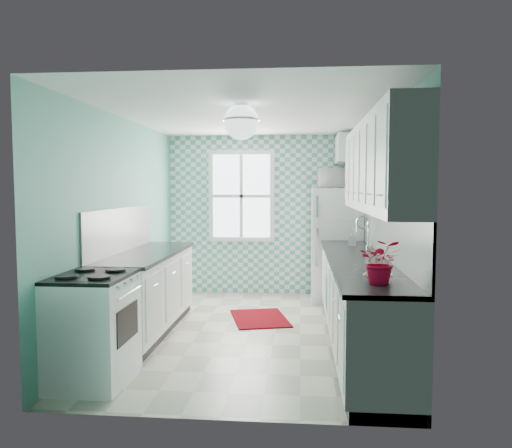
# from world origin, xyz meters

# --- Properties ---
(floor) EXTENTS (3.00, 4.40, 0.02)m
(floor) POSITION_xyz_m (0.00, 0.00, -0.01)
(floor) COLOR beige
(floor) RESTS_ON ground
(ceiling) EXTENTS (3.00, 4.40, 0.02)m
(ceiling) POSITION_xyz_m (0.00, 0.00, 2.51)
(ceiling) COLOR white
(ceiling) RESTS_ON wall_back
(wall_back) EXTENTS (3.00, 0.02, 2.50)m
(wall_back) POSITION_xyz_m (0.00, 2.21, 1.25)
(wall_back) COLOR #59A391
(wall_back) RESTS_ON floor
(wall_front) EXTENTS (3.00, 0.02, 2.50)m
(wall_front) POSITION_xyz_m (0.00, -2.21, 1.25)
(wall_front) COLOR #59A391
(wall_front) RESTS_ON floor
(wall_left) EXTENTS (0.02, 4.40, 2.50)m
(wall_left) POSITION_xyz_m (-1.51, 0.00, 1.25)
(wall_left) COLOR #59A391
(wall_left) RESTS_ON floor
(wall_right) EXTENTS (0.02, 4.40, 2.50)m
(wall_right) POSITION_xyz_m (1.51, 0.00, 1.25)
(wall_right) COLOR #59A391
(wall_right) RESTS_ON floor
(accent_wall) EXTENTS (3.00, 0.01, 2.50)m
(accent_wall) POSITION_xyz_m (0.00, 2.19, 1.25)
(accent_wall) COLOR #54A39B
(accent_wall) RESTS_ON wall_back
(window) EXTENTS (1.04, 0.05, 1.44)m
(window) POSITION_xyz_m (-0.35, 2.16, 1.55)
(window) COLOR white
(window) RESTS_ON wall_back
(backsplash_right) EXTENTS (0.02, 3.60, 0.51)m
(backsplash_right) POSITION_xyz_m (1.49, -0.40, 1.20)
(backsplash_right) COLOR white
(backsplash_right) RESTS_ON wall_right
(backsplash_left) EXTENTS (0.02, 2.15, 0.51)m
(backsplash_left) POSITION_xyz_m (-1.49, -0.07, 1.20)
(backsplash_left) COLOR white
(backsplash_left) RESTS_ON wall_left
(upper_cabinets_right) EXTENTS (0.33, 3.20, 0.90)m
(upper_cabinets_right) POSITION_xyz_m (1.33, -0.60, 1.90)
(upper_cabinets_right) COLOR white
(upper_cabinets_right) RESTS_ON wall_right
(upper_cabinet_fridge) EXTENTS (0.40, 0.74, 0.40)m
(upper_cabinet_fridge) POSITION_xyz_m (1.30, 1.83, 2.25)
(upper_cabinet_fridge) COLOR white
(upper_cabinet_fridge) RESTS_ON wall_right
(ceiling_light) EXTENTS (0.34, 0.34, 0.35)m
(ceiling_light) POSITION_xyz_m (0.00, -0.80, 2.32)
(ceiling_light) COLOR silver
(ceiling_light) RESTS_ON ceiling
(base_cabinets_right) EXTENTS (0.60, 3.60, 0.90)m
(base_cabinets_right) POSITION_xyz_m (1.20, -0.40, 0.45)
(base_cabinets_right) COLOR white
(base_cabinets_right) RESTS_ON floor
(countertop_right) EXTENTS (0.63, 3.60, 0.04)m
(countertop_right) POSITION_xyz_m (1.19, -0.40, 0.92)
(countertop_right) COLOR black
(countertop_right) RESTS_ON base_cabinets_right
(base_cabinets_left) EXTENTS (0.60, 2.15, 0.90)m
(base_cabinets_left) POSITION_xyz_m (-1.20, -0.07, 0.45)
(base_cabinets_left) COLOR white
(base_cabinets_left) RESTS_ON floor
(countertop_left) EXTENTS (0.63, 2.15, 0.04)m
(countertop_left) POSITION_xyz_m (-1.19, -0.07, 0.92)
(countertop_left) COLOR black
(countertop_left) RESTS_ON base_cabinets_left
(fridge) EXTENTS (0.73, 0.72, 1.67)m
(fridge) POSITION_xyz_m (1.11, 1.78, 0.84)
(fridge) COLOR silver
(fridge) RESTS_ON floor
(stove) EXTENTS (0.62, 0.77, 0.92)m
(stove) POSITION_xyz_m (-1.20, -1.58, 0.48)
(stove) COLOR silver
(stove) RESTS_ON floor
(sink) EXTENTS (0.56, 0.47, 0.53)m
(sink) POSITION_xyz_m (1.20, 0.42, 0.93)
(sink) COLOR silver
(sink) RESTS_ON countertop_right
(rug) EXTENTS (0.88, 1.08, 0.02)m
(rug) POSITION_xyz_m (0.07, 0.61, 0.01)
(rug) COLOR #66070B
(rug) RESTS_ON floor
(dish_towel) EXTENTS (0.09, 0.23, 0.35)m
(dish_towel) POSITION_xyz_m (0.89, 0.13, 0.48)
(dish_towel) COLOR #58B3B3
(dish_towel) RESTS_ON base_cabinets_right
(fruit_bowl) EXTENTS (0.30, 0.30, 0.06)m
(fruit_bowl) POSITION_xyz_m (1.20, -1.65, 0.97)
(fruit_bowl) COLOR white
(fruit_bowl) RESTS_ON countertop_right
(potted_plant) EXTENTS (0.36, 0.32, 0.35)m
(potted_plant) POSITION_xyz_m (1.20, -1.79, 1.11)
(potted_plant) COLOR #B1311C
(potted_plant) RESTS_ON countertop_right
(soap_bottle) EXTENTS (0.10, 0.11, 0.20)m
(soap_bottle) POSITION_xyz_m (1.25, 0.79, 1.04)
(soap_bottle) COLOR #96B5BB
(soap_bottle) RESTS_ON countertop_right
(microwave) EXTENTS (0.55, 0.39, 0.29)m
(microwave) POSITION_xyz_m (1.11, 1.78, 1.82)
(microwave) COLOR white
(microwave) RESTS_ON fridge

